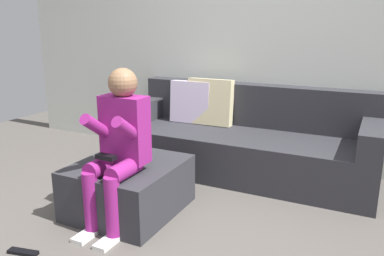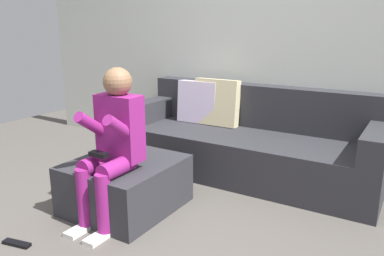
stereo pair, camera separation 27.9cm
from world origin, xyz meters
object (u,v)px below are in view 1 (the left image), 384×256
(person_seated, at_px, (118,142))
(remote_near_ottoman, at_px, (23,252))
(couch_sectional, at_px, (243,141))
(ottoman, at_px, (129,187))

(person_seated, distance_m, remote_near_ottoman, 0.91)
(person_seated, relative_size, remote_near_ottoman, 5.57)
(couch_sectional, xyz_separation_m, ottoman, (-0.50, -1.18, -0.12))
(ottoman, xyz_separation_m, remote_near_ottoman, (-0.25, -0.79, -0.18))
(ottoman, bearing_deg, couch_sectional, 66.82)
(couch_sectional, bearing_deg, remote_near_ottoman, -111.10)
(couch_sectional, relative_size, person_seated, 2.15)
(ottoman, bearing_deg, person_seated, -71.67)
(person_seated, xyz_separation_m, remote_near_ottoman, (-0.32, -0.61, -0.60))
(person_seated, bearing_deg, remote_near_ottoman, -117.57)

